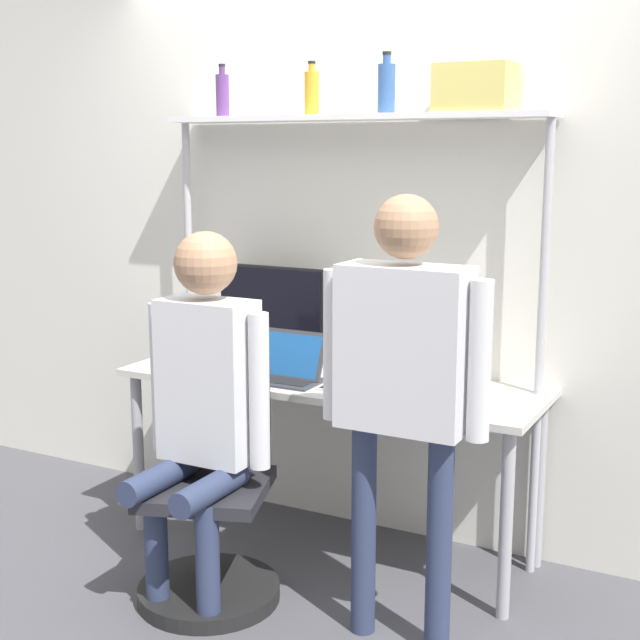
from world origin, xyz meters
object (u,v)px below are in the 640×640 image
at_px(cell_phone, 332,386).
at_px(office_chair, 210,526).
at_px(laptop, 286,367).
at_px(person_standing, 404,365).
at_px(bottle_amber, 312,92).
at_px(storage_box, 475,88).
at_px(person_seated, 203,388).
at_px(bottle_purple, 222,94).
at_px(monitor, 271,308).
at_px(bottle_blue, 386,87).

bearing_deg(cell_phone, office_chair, -121.41).
relative_size(laptop, person_standing, 0.21).
relative_size(laptop, bottle_amber, 1.48).
bearing_deg(person_standing, office_chair, -177.56).
distance_m(person_standing, storage_box, 1.22).
relative_size(laptop, storage_box, 1.12).
distance_m(person_seated, person_standing, 0.80).
relative_size(laptop, cell_phone, 2.24).
bearing_deg(person_seated, office_chair, 106.99).
xyz_separation_m(person_standing, bottle_purple, (-1.23, 0.76, 0.97)).
relative_size(monitor, bottle_purple, 2.33).
bearing_deg(cell_phone, person_seated, -118.10).
relative_size(cell_phone, bottle_blue, 0.60).
relative_size(person_standing, storage_box, 5.38).
bearing_deg(monitor, bottle_purple, 171.32).
distance_m(bottle_purple, storage_box, 1.20).
bearing_deg(bottle_purple, person_standing, -31.64).
relative_size(person_seated, person_standing, 0.91).
bearing_deg(laptop, cell_phone, -4.74).
height_order(cell_phone, person_seated, person_seated).
relative_size(office_chair, person_standing, 0.58).
relative_size(monitor, storage_box, 1.84).
bearing_deg(bottle_purple, cell_phone, -23.06).
height_order(cell_phone, bottle_blue, bottle_blue).
relative_size(monitor, office_chair, 0.59).
bearing_deg(person_seated, person_standing, 5.68).
height_order(monitor, person_standing, person_standing).
bearing_deg(cell_phone, bottle_blue, 73.62).
height_order(monitor, bottle_amber, bottle_amber).
bearing_deg(laptop, person_seated, -94.71).
height_order(bottle_purple, bottle_blue, bottle_blue).
relative_size(laptop, office_chair, 0.36).
xyz_separation_m(person_standing, bottle_blue, (-0.41, 0.76, 0.98)).
bearing_deg(bottle_blue, laptop, -138.38).
relative_size(person_seated, bottle_amber, 6.39).
height_order(office_chair, storage_box, storage_box).
xyz_separation_m(cell_phone, person_standing, (0.50, -0.45, 0.24)).
bearing_deg(cell_phone, bottle_purple, 156.94).
bearing_deg(office_chair, storage_box, 45.83).
height_order(laptop, bottle_blue, bottle_blue).
distance_m(bottle_purple, bottle_amber, 0.46).
height_order(cell_phone, bottle_purple, bottle_purple).
xyz_separation_m(monitor, person_standing, (0.95, -0.71, -0.01)).
distance_m(bottle_amber, storage_box, 0.73).
relative_size(person_seated, bottle_purple, 6.18).
xyz_separation_m(laptop, cell_phone, (0.24, -0.02, -0.05)).
height_order(monitor, storage_box, storage_box).
bearing_deg(storage_box, laptop, -157.77).
bearing_deg(cell_phone, monitor, 149.48).
height_order(laptop, bottle_purple, bottle_purple).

